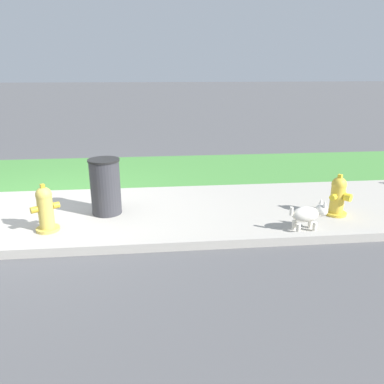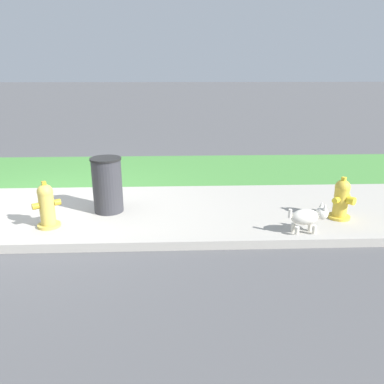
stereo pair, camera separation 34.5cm
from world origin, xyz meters
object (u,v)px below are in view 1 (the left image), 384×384
small_white_dog (309,214)px  trash_bin (105,187)px  fire_hydrant_near_corner (338,196)px  fire_hydrant_by_grass_verge (45,209)px

small_white_dog → trash_bin: trash_bin is taller
trash_bin → fire_hydrant_near_corner: bearing=-7.1°
fire_hydrant_by_grass_verge → trash_bin: trash_bin is taller
fire_hydrant_near_corner → fire_hydrant_by_grass_verge: bearing=-37.2°
fire_hydrant_near_corner → fire_hydrant_by_grass_verge: 4.32m
fire_hydrant_near_corner → small_white_dog: (-0.67, -0.52, -0.06)m
fire_hydrant_near_corner → trash_bin: size_ratio=0.75×
fire_hydrant_near_corner → small_white_dog: size_ratio=1.13×
fire_hydrant_near_corner → fire_hydrant_by_grass_verge: fire_hydrant_by_grass_verge is taller
fire_hydrant_by_grass_verge → small_white_dog: bearing=-37.6°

